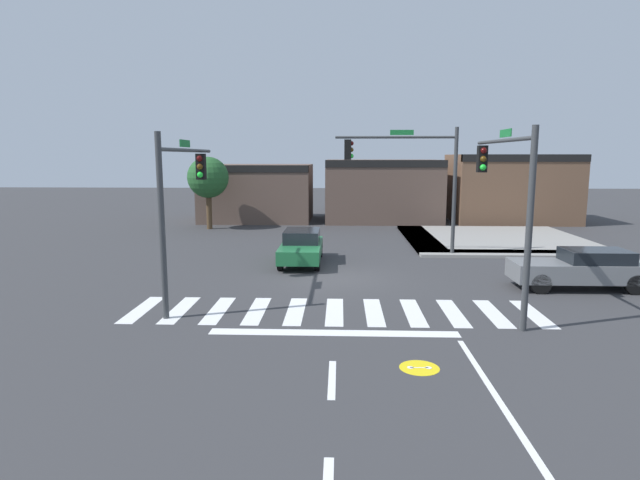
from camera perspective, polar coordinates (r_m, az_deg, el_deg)
The scene contains 12 objects.
ground_plane at distance 20.77m, azimuth 1.74°, elevation -4.18°, with size 120.00×120.00×0.00m, color #353538.
crosswalk_near at distance 16.42m, azimuth 1.60°, elevation -7.75°, with size 12.65×2.93×0.01m.
lane_markings at distance 8.91m, azimuth 8.40°, elevation -23.24°, with size 6.80×24.25×0.01m.
bike_detector_marking at distance 12.49m, azimuth 10.73°, elevation -13.46°, with size 0.91×0.91×0.01m.
curb_corner_northeast at distance 31.14m, azimuth 17.71°, elevation -0.02°, with size 10.00×10.60×0.15m.
storefront_row at distance 39.66m, azimuth 7.80°, elevation 5.41°, with size 26.91×6.81×4.90m.
traffic_signal_southeast at distance 17.17m, azimuth 19.48°, elevation 5.84°, with size 0.32×5.66×5.58m.
traffic_signal_northeast at distance 25.40m, azimuth 9.66°, elevation 7.77°, with size 5.76×0.32×6.11m.
traffic_signal_southwest at distance 17.77m, azimuth -14.72°, elevation 5.63°, with size 0.32×5.89×5.45m.
car_gray at distance 21.21m, azimuth 26.58°, elevation -2.78°, with size 4.76×1.71×1.45m.
car_green at distance 23.66m, azimuth -2.02°, elevation -0.69°, with size 1.77×4.49×1.45m.
roadside_tree at distance 35.33m, azimuth -12.05°, elevation 6.60°, with size 2.69×2.69×4.74m.
Camera 1 is at (0.15, -20.22, 4.75)m, focal length 29.50 mm.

